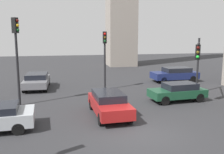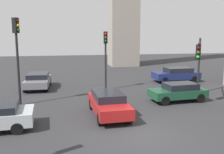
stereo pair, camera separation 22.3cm
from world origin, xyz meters
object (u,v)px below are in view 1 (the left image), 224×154
traffic_light_1 (105,50)px  car_1 (37,80)px  traffic_light_3 (198,56)px  traffic_light_0 (17,46)px  car_6 (178,91)px  car_4 (175,74)px  car_2 (109,103)px

traffic_light_1 → car_1: size_ratio=1.13×
traffic_light_1 → traffic_light_3: bearing=58.3°
traffic_light_0 → car_6: 11.60m
traffic_light_3 → car_4: (1.58, 6.92, -2.43)m
car_2 → car_4: car_4 is taller
car_2 → car_6: car_2 is taller
traffic_light_0 → car_6: traffic_light_0 is taller
traffic_light_3 → car_1: (-11.99, 6.25, -2.48)m
car_4 → car_6: (-3.17, -7.17, -0.06)m
traffic_light_1 → traffic_light_3: size_ratio=1.12×
traffic_light_0 → car_6: size_ratio=1.41×
car_1 → car_6: bearing=59.6°
car_1 → car_2: (4.89, -8.74, 0.03)m
car_2 → car_4: bearing=134.8°
traffic_light_0 → car_6: (11.06, -1.07, -3.33)m
traffic_light_3 → car_1: bearing=-86.6°
car_4 → traffic_light_1: bearing=15.0°
traffic_light_3 → car_1: 13.74m
traffic_light_1 → car_6: traffic_light_1 is taller
car_1 → car_2: size_ratio=0.99×
traffic_light_1 → car_4: 8.51m
car_4 → car_6: car_4 is taller
traffic_light_1 → traffic_light_3: traffic_light_1 is taller
traffic_light_0 → car_2: bearing=1.2°
traffic_light_0 → car_4: bearing=55.2°
traffic_light_3 → car_1: traffic_light_3 is taller
traffic_light_0 → traffic_light_1: (6.53, 3.70, -0.53)m
traffic_light_0 → car_2: 7.25m
car_1 → car_6: size_ratio=1.07×
traffic_light_1 → traffic_light_3: 7.61m
traffic_light_3 → car_6: traffic_light_3 is taller
traffic_light_1 → car_2: size_ratio=1.12×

